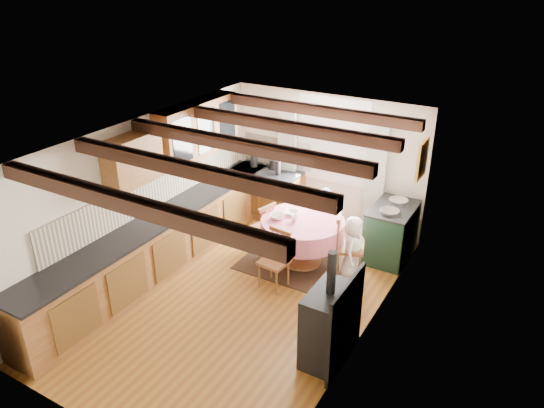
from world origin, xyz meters
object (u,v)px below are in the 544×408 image
Objects in this scene: dining_table at (302,242)px; chair_left at (261,227)px; child_right at (353,248)px; chair_right at (350,245)px; child_far at (324,217)px; aga_range at (391,232)px; cast_iron_stove at (329,307)px; cup at (294,218)px; chair_near at (274,260)px.

dining_table is 0.77m from chair_left.
chair_right is at bearing 51.71° from child_right.
child_far reaches higher than child_right.
cast_iron_stove is (0.11, -2.70, 0.29)m from aga_range.
cup is (-1.24, -1.03, 0.38)m from aga_range.
dining_table is 0.71m from child_far.
chair_left is 0.87× the size of chair_right.
cup reaches higher than dining_table.
dining_table is 1.26× the size of chair_right.
child_far reaches higher than cup.
dining_table is 0.79m from chair_near.
cast_iron_stove reaches higher than cup.
child_far is at bearing 79.27° from cup.
child_far reaches higher than aga_range.
child_far reaches higher than chair_left.
child_right is (-0.43, 1.82, -0.24)m from cast_iron_stove.
child_right is (0.06, -0.04, -0.01)m from chair_right.
chair_near is at bearing 125.39° from child_right.
dining_table is 12.72× the size of cup.
chair_left reaches higher than dining_table.
aga_range is 0.92× the size of child_far.
child_right is at bearing -109.81° from aga_range.
chair_right is at bearing 107.66° from chair_left.
chair_right is (0.77, 0.08, 0.13)m from dining_table.
aga_range reaches higher than dining_table.
aga_range is at bearing 60.81° from chair_near.
cast_iron_stove is at bearing 63.29° from chair_left.
dining_table is at bearing 77.40° from chair_right.
chair_left is at bearing -154.32° from aga_range.
child_right reaches higher than cup.
chair_right is at bearing 12.53° from cup.
cast_iron_stove reaches higher than dining_table.
cup is at bearing 84.12° from chair_right.
cast_iron_stove is (1.26, -1.78, 0.36)m from dining_table.
aga_range reaches higher than chair_left.
chair_near is at bearing -88.19° from cup.
child_right is at bearing 103.15° from cast_iron_stove.
chair_near is at bearing 117.36° from chair_right.
chair_right is 0.94m from cup.
aga_range is at bearing -164.78° from child_far.
cast_iron_stove reaches higher than aga_range.
cast_iron_stove is 2.76m from child_far.
cast_iron_stove is at bearing 176.34° from chair_right.
cast_iron_stove is (0.49, -1.86, 0.23)m from chair_right.
cup is (-0.09, -0.11, 0.44)m from dining_table.
chair_near is at bearing 142.97° from cast_iron_stove.
child_right is (-0.32, -0.88, 0.05)m from aga_range.
child_right is (0.83, 0.04, 0.11)m from dining_table.
aga_range is (0.38, 0.84, -0.06)m from chair_right.
chair_right is 0.92m from aga_range.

